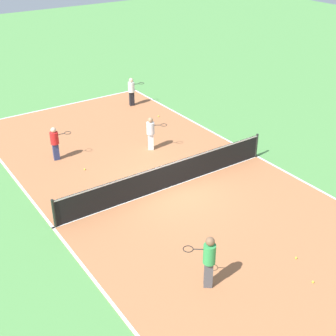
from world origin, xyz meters
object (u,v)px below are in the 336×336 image
object	(u,v)px
player_coach_red	(55,141)
player_far_green	(209,259)
tennis_net	(168,175)
player_far_white	(132,90)
tennis_ball_near_net	(296,258)
player_near_white	(151,131)
tennis_ball_far_baseline	(313,282)
tennis_ball_left_sideline	(85,169)
tennis_ball_midcourt	(158,116)

from	to	relation	value
player_coach_red	player_far_green	bearing A→B (deg)	-77.08
tennis_net	player_far_white	world-z (taller)	player_far_white
player_far_green	tennis_ball_near_net	distance (m)	3.28
tennis_net	player_far_white	distance (m)	9.23
player_near_white	tennis_ball_far_baseline	bearing A→B (deg)	-63.94
tennis_net	tennis_ball_left_sideline	distance (m)	3.85
player_far_white	player_near_white	xyz separation A→B (m)	(2.11, 5.33, -0.01)
player_far_green	tennis_ball_far_baseline	size ratio (longest dim) A/B	25.71
player_coach_red	player_far_green	distance (m)	10.02
tennis_ball_left_sideline	tennis_ball_far_baseline	xyz separation A→B (m)	(-2.60, 10.07, 0.00)
tennis_net	player_coach_red	bearing A→B (deg)	-60.36
player_coach_red	tennis_ball_midcourt	xyz separation A→B (m)	(-6.37, -1.56, -0.84)
player_far_white	player_coach_red	bearing A→B (deg)	-137.30
player_far_green	tennis_ball_near_net	world-z (taller)	player_far_green
tennis_net	tennis_ball_midcourt	distance (m)	7.32
tennis_ball_near_net	tennis_net	bearing A→B (deg)	-81.35
tennis_net	tennis_ball_far_baseline	distance (m)	6.94
tennis_ball_left_sideline	tennis_ball_near_net	xyz separation A→B (m)	(-3.01, 9.04, 0.00)
player_far_green	tennis_ball_far_baseline	xyz separation A→B (m)	(-2.65, 1.65, -0.98)
tennis_net	player_far_green	distance (m)	5.70
tennis_ball_left_sideline	tennis_ball_near_net	bearing A→B (deg)	108.44
player_far_white	player_far_green	world-z (taller)	player_far_green
tennis_ball_left_sideline	player_far_green	bearing A→B (deg)	89.64
player_near_white	tennis_net	bearing A→B (deg)	-80.82
player_far_green	tennis_ball_midcourt	size ratio (longest dim) A/B	25.71
tennis_net	player_coach_red	distance (m)	5.47
player_near_white	tennis_ball_midcourt	xyz separation A→B (m)	(-2.40, -3.06, -0.86)
player_coach_red	tennis_ball_far_baseline	world-z (taller)	player_coach_red
player_coach_red	player_near_white	xyz separation A→B (m)	(-3.97, 1.50, 0.03)
player_far_white	tennis_ball_far_baseline	bearing A→B (deg)	-90.14
player_near_white	tennis_ball_left_sideline	bearing A→B (deg)	-148.13
player_far_green	player_near_white	distance (m)	9.17
player_far_green	tennis_ball_left_sideline	world-z (taller)	player_far_green
tennis_ball_midcourt	tennis_ball_near_net	world-z (taller)	same
tennis_ball_midcourt	tennis_ball_far_baseline	distance (m)	13.60
tennis_ball_midcourt	tennis_ball_near_net	bearing A→B (deg)	77.17
tennis_net	tennis_ball_far_baseline	xyz separation A→B (m)	(-0.48, 6.90, -0.53)
tennis_net	player_coach_red	size ratio (longest dim) A/B	6.23
player_far_green	tennis_ball_left_sideline	distance (m)	8.48
tennis_net	tennis_ball_near_net	size ratio (longest dim) A/B	140.17
player_coach_red	tennis_ball_midcourt	size ratio (longest dim) A/B	22.51
player_far_white	tennis_ball_midcourt	world-z (taller)	player_far_white
player_far_white	tennis_net	bearing A→B (deg)	-101.02
player_coach_red	player_far_green	world-z (taller)	player_far_green
tennis_net	tennis_ball_left_sideline	world-z (taller)	tennis_net
player_coach_red	tennis_ball_near_net	xyz separation A→B (m)	(-3.60, 10.62, -0.84)
tennis_net	tennis_ball_left_sideline	bearing A→B (deg)	-56.21
player_far_green	tennis_ball_left_sideline	bearing A→B (deg)	-53.59
player_coach_red	player_far_white	xyz separation A→B (m)	(-6.08, -3.83, 0.04)
player_coach_red	tennis_ball_far_baseline	bearing A→B (deg)	-64.84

